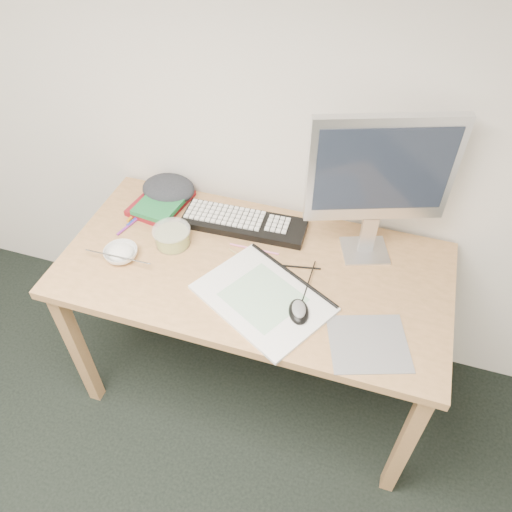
{
  "coord_description": "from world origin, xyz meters",
  "views": [
    {
      "loc": [
        0.48,
        0.25,
        2.05
      ],
      "look_at": [
        0.12,
        1.41,
        0.83
      ],
      "focal_mm": 35.0,
      "sensor_mm": 36.0,
      "label": 1
    }
  ],
  "objects": [
    {
      "name": "chopsticks",
      "position": [
        -0.36,
        1.29,
        0.79
      ],
      "size": [
        0.25,
        0.02,
        0.02
      ],
      "primitive_type": "cylinder",
      "rotation": [
        0.0,
        1.57,
        0.02
      ],
      "color": "silver",
      "rests_on": "rice_bowl"
    },
    {
      "name": "marker_blue",
      "position": [
        -0.42,
        1.55,
        0.76
      ],
      "size": [
        0.05,
        0.14,
        0.01
      ],
      "primitive_type": "cylinder",
      "rotation": [
        0.0,
        1.57,
        1.33
      ],
      "color": "#2034AD",
      "rests_on": "desk"
    },
    {
      "name": "marker_orange",
      "position": [
        -0.44,
        1.58,
        0.76
      ],
      "size": [
        0.03,
        0.13,
        0.01
      ],
      "primitive_type": "cylinder",
      "rotation": [
        0.0,
        1.57,
        1.46
      ],
      "color": "orange",
      "rests_on": "desk"
    },
    {
      "name": "sketchpad",
      "position": [
        0.18,
        1.29,
        0.76
      ],
      "size": [
        0.52,
        0.48,
        0.01
      ],
      "primitive_type": "cube",
      "rotation": [
        0.0,
        0.0,
        -0.51
      ],
      "color": "white",
      "rests_on": "desk"
    },
    {
      "name": "mouse",
      "position": [
        0.31,
        1.26,
        0.78
      ],
      "size": [
        0.1,
        0.12,
        0.04
      ],
      "primitive_type": "ellipsoid",
      "rotation": [
        0.0,
        0.0,
        0.33
      ],
      "color": "black",
      "rests_on": "sketchpad"
    },
    {
      "name": "mousepad",
      "position": [
        0.54,
        1.22,
        0.75
      ],
      "size": [
        0.3,
        0.29,
        0.0
      ],
      "primitive_type": "cube",
      "rotation": [
        0.0,
        0.0,
        0.33
      ],
      "color": "slate",
      "rests_on": "desk"
    },
    {
      "name": "fruit_tub",
      "position": [
        -0.23,
        1.46,
        0.78
      ],
      "size": [
        0.17,
        0.17,
        0.07
      ],
      "primitive_type": "cylinder",
      "rotation": [
        0.0,
        0.0,
        -0.23
      ],
      "color": "#E5E450",
      "rests_on": "desk"
    },
    {
      "name": "pencil_black",
      "position": [
        0.25,
        1.47,
        0.75
      ],
      "size": [
        0.18,
        0.04,
        0.01
      ],
      "primitive_type": "cylinder",
      "rotation": [
        0.0,
        1.57,
        0.19
      ],
      "color": "black",
      "rests_on": "desk"
    },
    {
      "name": "pencil_tan",
      "position": [
        0.07,
        1.45,
        0.75
      ],
      "size": [
        0.16,
        0.07,
        0.01
      ],
      "primitive_type": "cylinder",
      "rotation": [
        0.0,
        1.57,
        -0.39
      ],
      "color": "tan",
      "rests_on": "desk"
    },
    {
      "name": "cloth_lump",
      "position": [
        -0.36,
        1.71,
        0.79
      ],
      "size": [
        0.22,
        0.21,
        0.08
      ],
      "primitive_type": "ellipsoid",
      "rotation": [
        0.0,
        0.0,
        0.34
      ],
      "color": "#292C31",
      "rests_on": "desk"
    },
    {
      "name": "keyboard",
      "position": [
        -0.0,
        1.63,
        0.76
      ],
      "size": [
        0.49,
        0.17,
        0.03
      ],
      "primitive_type": "cube",
      "rotation": [
        0.0,
        0.0,
        0.04
      ],
      "color": "black",
      "rests_on": "desk"
    },
    {
      "name": "book_green",
      "position": [
        -0.35,
        1.63,
        0.78
      ],
      "size": [
        0.18,
        0.24,
        0.02
      ],
      "primitive_type": "cube",
      "rotation": [
        0.0,
        0.0,
        -0.12
      ],
      "color": "#1B6E37",
      "rests_on": "book_red"
    },
    {
      "name": "book_red",
      "position": [
        -0.37,
        1.65,
        0.76
      ],
      "size": [
        0.22,
        0.27,
        0.02
      ],
      "primitive_type": "cube",
      "rotation": [
        0.0,
        0.0,
        -0.17
      ],
      "color": "maroon",
      "rests_on": "desk"
    },
    {
      "name": "rice_bowl",
      "position": [
        -0.38,
        1.33,
        0.77
      ],
      "size": [
        0.14,
        0.14,
        0.04
      ],
      "primitive_type": "imported",
      "rotation": [
        0.0,
        0.0,
        0.15
      ],
      "color": "silver",
      "rests_on": "desk"
    },
    {
      "name": "monitor",
      "position": [
        0.47,
        1.63,
        1.1
      ],
      "size": [
        0.46,
        0.2,
        0.56
      ],
      "rotation": [
        0.0,
        0.0,
        0.34
      ],
      "color": "silver",
      "rests_on": "desk"
    },
    {
      "name": "marker_purple",
      "position": [
        -0.43,
        1.48,
        0.76
      ],
      "size": [
        0.04,
        0.11,
        0.01
      ],
      "primitive_type": "cylinder",
      "rotation": [
        0.0,
        1.57,
        1.29
      ],
      "color": "#7E2894",
      "rests_on": "desk"
    },
    {
      "name": "pencil_pink",
      "position": [
        0.07,
        1.51,
        0.75
      ],
      "size": [
        0.19,
        0.01,
        0.01
      ],
      "primitive_type": "cylinder",
      "rotation": [
        0.0,
        1.57,
        0.01
      ],
      "color": "pink",
      "rests_on": "desk"
    },
    {
      "name": "desk",
      "position": [
        0.1,
        1.43,
        0.67
      ],
      "size": [
        1.4,
        0.7,
        0.75
      ],
      "color": "tan",
      "rests_on": "ground"
    }
  ]
}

